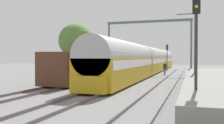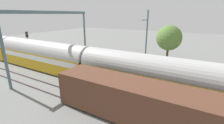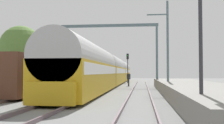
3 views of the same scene
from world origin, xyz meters
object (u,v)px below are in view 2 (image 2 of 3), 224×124
Objects in this scene: person_crossing at (76,61)px; railway_signal_far at (28,42)px; passenger_train at (43,55)px; freight_car at (138,102)px; catenary_gantry at (53,29)px.

railway_signal_far is at bearing 133.53° from person_crossing.
passenger_train is 3.78× the size of freight_car.
passenger_train is at bearing 75.64° from freight_car.
person_crossing is 5.41m from catenary_gantry.
catenary_gantry reaches higher than railway_signal_far.
passenger_train reaches higher than freight_car.
person_crossing is at bearing 61.11° from freight_car.
freight_car is at bearing -105.13° from railway_signal_far.
catenary_gantry is (-1.92, -8.90, 2.61)m from railway_signal_far.
person_crossing is 0.14× the size of catenary_gantry.
catenary_gantry is (-2.58, 1.20, 4.60)m from person_crossing.
freight_car is 7.51× the size of person_crossing.
railway_signal_far reaches higher than freight_car.
freight_car is 13.76m from person_crossing.
person_crossing is (2.58, -3.85, -0.94)m from passenger_train.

